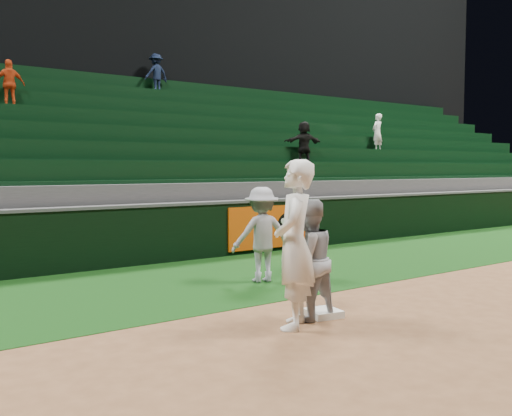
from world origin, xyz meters
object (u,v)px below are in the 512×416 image
(first_base, at_px, (323,313))
(base_coach, at_px, (262,235))
(first_baseman, at_px, (294,244))
(baserunner, at_px, (309,260))

(first_base, relative_size, base_coach, 0.25)
(first_baseman, distance_m, baserunner, 0.50)
(first_baseman, height_order, baserunner, first_baseman)
(baserunner, relative_size, base_coach, 0.96)
(base_coach, bearing_deg, first_base, 89.30)
(first_base, xyz_separation_m, base_coach, (0.72, 2.36, 0.79))
(first_baseman, bearing_deg, baserunner, 161.01)
(base_coach, bearing_deg, first_baseman, 77.77)
(baserunner, bearing_deg, base_coach, -110.07)
(first_base, bearing_deg, first_baseman, -164.94)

